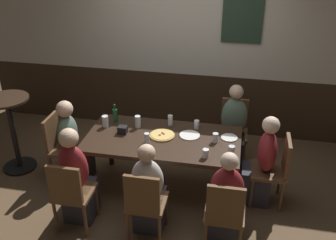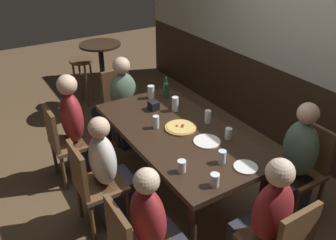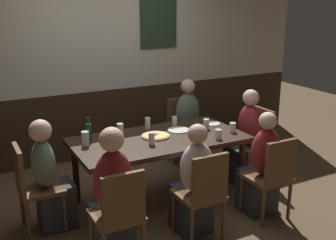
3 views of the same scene
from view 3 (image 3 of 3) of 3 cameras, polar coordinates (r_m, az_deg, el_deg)
The scene contains 28 objects.
ground_plane at distance 4.70m, azimuth -1.20°, elevation -11.04°, with size 12.00×12.00×0.00m, color brown.
wall_back at distance 5.75m, azimuth -8.72°, elevation 7.66°, with size 6.40×0.13×2.60m.
dining_table at distance 4.43m, azimuth -1.25°, elevation -3.39°, with size 1.84×0.94×0.74m.
chair_right_near at distance 4.24m, azimuth 14.21°, elevation -7.29°, with size 0.40×0.40×0.88m.
chair_mid_near at distance 3.79m, azimuth 4.89°, elevation -9.84°, with size 0.40×0.40×0.88m.
chair_left_near at distance 3.46m, azimuth -6.74°, elevation -12.60°, with size 0.40×0.40×0.88m.
chair_head_east at distance 5.19m, azimuth 12.06°, elevation -2.71°, with size 0.40×0.40×0.88m.
chair_right_far at distance 5.59m, azimuth 2.08°, elevation -0.94°, with size 0.40×0.40×0.88m.
chair_head_west at distance 4.12m, azimuth -18.26°, elevation -8.41°, with size 0.40×0.40×0.88m.
person_right_near at distance 4.37m, azimuth 12.74°, elevation -6.97°, with size 0.34×0.37×1.11m.
person_mid_near at distance 3.93m, azimuth 3.57°, elevation -9.38°, with size 0.34×0.37×1.10m.
person_left_near at distance 3.59m, azimuth -7.70°, elevation -11.32°, with size 0.34×0.37×1.19m.
person_head_east at distance 5.09m, azimuth 10.64°, elevation -3.16°, with size 0.37×0.34×1.14m.
person_right_far at distance 5.45m, azimuth 2.93°, elevation -1.43°, with size 0.34×0.37×1.17m.
person_head_west at distance 4.15m, azimuth -16.00°, elevation -8.36°, with size 0.37×0.34×1.11m.
pizza at distance 4.43m, azimuth -1.72°, elevation -2.20°, with size 0.30×0.30×0.03m.
tumbler_short at distance 4.68m, azimuth -2.85°, elevation -0.57°, with size 0.06×0.06×0.13m.
pint_glass_amber at distance 4.20m, azimuth -2.29°, elevation -2.68°, with size 0.06×0.06×0.13m.
pint_glass_pale at distance 4.40m, azimuth 6.97°, elevation -2.01°, with size 0.07×0.07×0.10m.
pint_glass_stout at distance 4.42m, azimuth -6.64°, elevation -1.54°, with size 0.07×0.07×0.15m.
tumbler_water at distance 4.24m, azimuth -11.38°, elevation -2.64°, with size 0.08×0.08×0.15m.
highball_clear at distance 4.71m, azimuth 5.32°, elevation -0.64°, with size 0.07×0.07×0.11m.
beer_glass_half at distance 4.64m, azimuth 8.95°, elevation -1.09°, with size 0.07×0.07×0.11m.
beer_glass_tall at distance 4.81m, azimuth 0.91°, elevation -0.18°, with size 0.06×0.06×0.11m.
beer_bottle_green at distance 4.39m, azimuth -10.91°, elevation -1.53°, with size 0.06×0.06×0.25m.
plate_white_large at distance 4.64m, azimuth 1.47°, elevation -1.41°, with size 0.25×0.25×0.01m, color white.
plate_white_small at distance 4.90m, azimuth 6.08°, elevation -0.50°, with size 0.20×0.20×0.01m, color white.
condiment_caddy at distance 4.22m, azimuth -7.54°, elevation -2.83°, with size 0.11×0.09×0.09m, color black.
Camera 3 is at (-1.86, -3.72, 2.18)m, focal length 44.01 mm.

